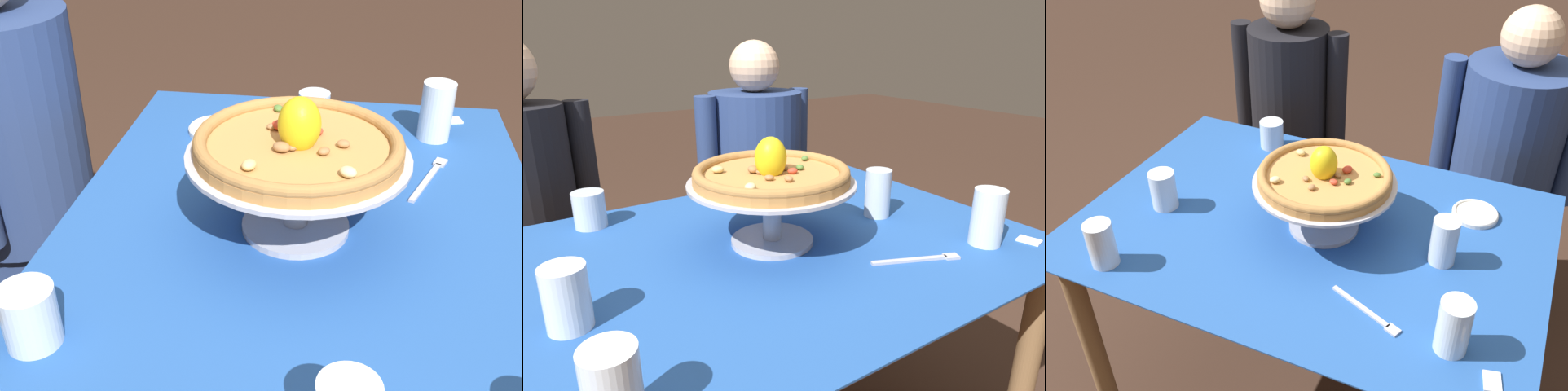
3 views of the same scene
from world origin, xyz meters
TOP-DOWN VIEW (x-y plane):
  - dining_table at (0.00, 0.00)m, footprint 1.28×0.89m
  - pizza_stand at (0.03, 0.01)m, footprint 0.38×0.38m
  - pizza at (0.03, 0.01)m, footprint 0.36×0.36m
  - water_glass_front_right at (0.45, -0.27)m, footprint 0.07×0.07m
  - water_glass_back_left at (-0.30, 0.35)m, footprint 0.08×0.08m
  - water_glass_side_right at (0.37, 0.01)m, footprint 0.07×0.07m
  - side_plate at (0.41, 0.24)m, footprint 0.13×0.13m
  - dinner_fork at (0.26, -0.24)m, footprint 0.19×0.09m
  - sugar_packet at (0.55, -0.32)m, footprint 0.05×0.06m
  - diner_right at (0.43, 0.78)m, footprint 0.53×0.40m

SIDE VIEW (x-z plane):
  - diner_right at x=0.43m, z-range -0.01..1.20m
  - dining_table at x=0.00m, z-range 0.27..1.02m
  - sugar_packet at x=0.55m, z-range 0.75..0.76m
  - dinner_fork at x=0.26m, z-range 0.75..0.76m
  - side_plate at x=0.41m, z-range 0.75..0.77m
  - water_glass_back_left at x=-0.30m, z-range 0.75..0.84m
  - water_glass_front_right at x=0.45m, z-range 0.74..0.88m
  - water_glass_side_right at x=0.37m, z-range 0.75..0.88m
  - pizza_stand at x=0.03m, z-range 0.78..0.94m
  - pizza at x=0.03m, z-range 0.88..0.98m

